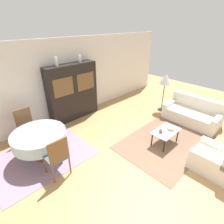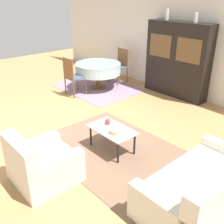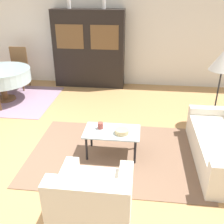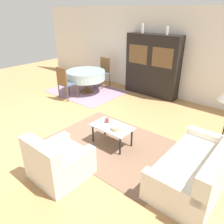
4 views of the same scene
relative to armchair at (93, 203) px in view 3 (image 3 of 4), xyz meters
name	(u,v)px [view 3 (image 3 of 4)]	position (x,y,z in m)	size (l,w,h in m)	color
ground_plane	(34,159)	(-1.14, 1.08, -0.29)	(14.00, 14.00, 0.00)	tan
wall_back	(81,32)	(-1.14, 4.71, 1.06)	(10.00, 0.06, 2.70)	silver
area_rug	(116,154)	(0.12, 1.34, -0.29)	(2.71, 1.90, 0.01)	brown
dining_rug	(4,99)	(-2.73, 3.25, -0.29)	(2.38, 1.84, 0.01)	gray
armchair	(93,203)	(0.00, 0.00, 0.00)	(0.83, 0.87, 0.80)	silver
coffee_table	(112,134)	(0.05, 1.34, 0.09)	(0.85, 0.51, 0.42)	black
display_cabinet	(89,49)	(-0.90, 4.46, 0.67)	(1.79, 0.40, 1.92)	black
dining_table	(1,76)	(-2.70, 3.24, 0.30)	(1.30, 1.30, 0.73)	brown
dining_chair_far	(18,65)	(-2.70, 4.11, 0.29)	(0.44, 0.44, 1.02)	brown
floor_lamp	(223,61)	(1.86, 2.56, 0.95)	(0.47, 0.47, 1.46)	black
cup	(100,126)	(-0.13, 1.40, 0.19)	(0.09, 0.09, 0.10)	#9E4238
bowl	(122,131)	(0.21, 1.29, 0.17)	(0.21, 0.21, 0.07)	tan
vase_tall	(69,2)	(-1.35, 4.46, 1.77)	(0.09, 0.09, 0.27)	white
vase_short	(104,4)	(-0.51, 4.46, 1.74)	(0.09, 0.09, 0.23)	white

